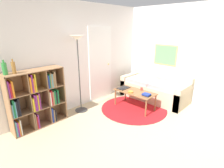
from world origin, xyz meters
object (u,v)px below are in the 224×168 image
Objects in this scene: laptop at (123,88)px; bottle_left at (5,69)px; bookshelf at (36,99)px; bottle_middle at (14,68)px; cup at (142,89)px; couch at (155,89)px; coffee_table at (135,93)px; floor_lamp at (78,49)px; bowl at (131,92)px.

laptop is 2.75m from bottle_left.
bottle_middle is at bearing -174.77° from bookshelf.
cup is 3.06m from bottle_left.
bottle_middle is (-2.62, 1.00, 0.84)m from cup.
couch is at bearing 1.84° from cup.
bottle_middle is at bearing 159.00° from coffee_table.
coffee_table is 2.89m from bottle_left.
bottle_middle reaches higher than bookshelf.
coffee_table is at bearing -86.79° from laptop.
bottle_middle is (-0.32, -0.03, 0.72)m from bookshelf.
cup reaches higher than coffee_table.
laptop is 1.23× the size of bottle_middle.
laptop is at bearing 93.21° from coffee_table.
laptop is (-0.02, 0.37, 0.06)m from coffee_table.
bottle_middle reaches higher than couch.
floor_lamp is at bearing 140.40° from coffee_table.
bookshelf is 0.65× the size of couch.
floor_lamp is 6.86× the size of bottle_middle.
bowl is (1.96, -0.94, -0.13)m from bookshelf.
coffee_table is at bearing -39.60° from floor_lamp.
floor_lamp is at bearing -2.25° from bottle_middle.
laptop is at bearing -15.88° from bookshelf.
bottle_left reaches higher than laptop.
bottle_middle is (-2.28, 0.91, 0.85)m from bowl.
bookshelf is 4.52× the size of bottle_middle.
cup is at bearing -178.16° from couch.
cup is (2.30, -1.03, -0.11)m from bookshelf.
bottle_left reaches higher than couch.
floor_lamp is 2.54m from couch.
floor_lamp is (1.05, -0.08, 0.93)m from bookshelf.
bookshelf is at bearing 154.50° from bowl.
bottle_middle is at bearing 166.79° from laptop.
laptop is (1.04, -0.51, -1.07)m from floor_lamp.
bowl is 2.73m from bottle_left.
bookshelf reaches higher than coffee_table.
bowl is at bearing -21.29° from bottle_left.
bottle_left is (-0.45, 0.01, 0.72)m from bookshelf.
bowl is 2.60m from bottle_middle.
couch is 1.79× the size of coffee_table.
floor_lamp is at bearing -4.51° from bookshelf.
bottle_left is (-2.41, 0.94, 0.85)m from bowl.
floor_lamp reaches higher than bottle_left.
bottle_left reaches higher than bookshelf.
bottle_left is at bearing 165.94° from bottle_middle.
couch is at bearing -16.18° from bottle_middle.
cup reaches higher than laptop.
bottle_left is (-2.56, 0.97, 0.92)m from coffee_table.
couch is at bearing -2.76° from coffee_table.
coffee_table is 0.22m from cup.
couch is 5.67× the size of laptop.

